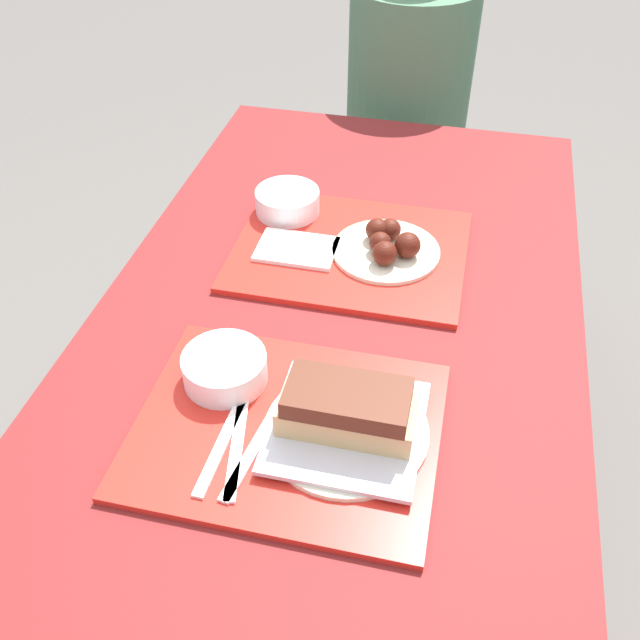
# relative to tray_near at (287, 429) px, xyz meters

# --- Properties ---
(ground_plane) EXTENTS (12.00, 12.00, 0.00)m
(ground_plane) POSITION_rel_tray_near_xyz_m (0.02, 0.19, -0.77)
(ground_plane) COLOR #605B56
(picnic_table) EXTENTS (0.80, 1.61, 0.76)m
(picnic_table) POSITION_rel_tray_near_xyz_m (0.02, 0.19, -0.11)
(picnic_table) COLOR maroon
(picnic_table) RESTS_ON ground_plane
(picnic_bench_far) EXTENTS (0.76, 0.28, 0.46)m
(picnic_bench_far) POSITION_rel_tray_near_xyz_m (0.02, 1.21, -0.39)
(picnic_bench_far) COLOR maroon
(picnic_bench_far) RESTS_ON ground_plane
(tray_near) EXTENTS (0.42, 0.34, 0.01)m
(tray_near) POSITION_rel_tray_near_xyz_m (0.00, 0.00, 0.00)
(tray_near) COLOR red
(tray_near) RESTS_ON picnic_table
(tray_far) EXTENTS (0.42, 0.34, 0.01)m
(tray_far) POSITION_rel_tray_near_xyz_m (0.00, 0.43, 0.00)
(tray_far) COLOR red
(tray_far) RESTS_ON picnic_table
(bowl_coleslaw_near) EXTENTS (0.12, 0.12, 0.05)m
(bowl_coleslaw_near) POSITION_rel_tray_near_xyz_m (-0.11, 0.07, 0.03)
(bowl_coleslaw_near) COLOR white
(bowl_coleslaw_near) RESTS_ON tray_near
(brisket_sandwich_plate) EXTENTS (0.23, 0.23, 0.08)m
(brisket_sandwich_plate) POSITION_rel_tray_near_xyz_m (0.08, 0.01, 0.04)
(brisket_sandwich_plate) COLOR beige
(brisket_sandwich_plate) RESTS_ON tray_near
(plastic_fork_near) EXTENTS (0.05, 0.17, 0.00)m
(plastic_fork_near) POSITION_rel_tray_near_xyz_m (-0.06, -0.05, 0.01)
(plastic_fork_near) COLOR white
(plastic_fork_near) RESTS_ON tray_near
(plastic_knife_near) EXTENTS (0.04, 0.17, 0.00)m
(plastic_knife_near) POSITION_rel_tray_near_xyz_m (-0.03, -0.05, 0.01)
(plastic_knife_near) COLOR white
(plastic_knife_near) RESTS_ON tray_near
(plastic_spoon_near) EXTENTS (0.02, 0.17, 0.00)m
(plastic_spoon_near) POSITION_rel_tray_near_xyz_m (-0.08, -0.05, 0.01)
(plastic_spoon_near) COLOR white
(plastic_spoon_near) RESTS_ON tray_near
(condiment_packet) EXTENTS (0.04, 0.03, 0.01)m
(condiment_packet) POSITION_rel_tray_near_xyz_m (0.00, 0.08, 0.01)
(condiment_packet) COLOR #3F3F47
(condiment_packet) RESTS_ON tray_near
(bowl_coleslaw_far) EXTENTS (0.12, 0.12, 0.05)m
(bowl_coleslaw_far) POSITION_rel_tray_near_xyz_m (-0.14, 0.53, 0.03)
(bowl_coleslaw_far) COLOR white
(bowl_coleslaw_far) RESTS_ON tray_far
(wings_plate_far) EXTENTS (0.20, 0.20, 0.05)m
(wings_plate_far) POSITION_rel_tray_near_xyz_m (0.07, 0.43, 0.02)
(wings_plate_far) COLOR beige
(wings_plate_far) RESTS_ON tray_far
(napkin_far) EXTENTS (0.14, 0.10, 0.01)m
(napkin_far) POSITION_rel_tray_near_xyz_m (-0.09, 0.40, 0.01)
(napkin_far) COLOR white
(napkin_far) RESTS_ON tray_far
(person_seated_across) EXTENTS (0.32, 0.32, 0.72)m
(person_seated_across) POSITION_rel_tray_near_xyz_m (0.01, 1.21, -0.00)
(person_seated_across) COLOR #477051
(person_seated_across) RESTS_ON picnic_bench_far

